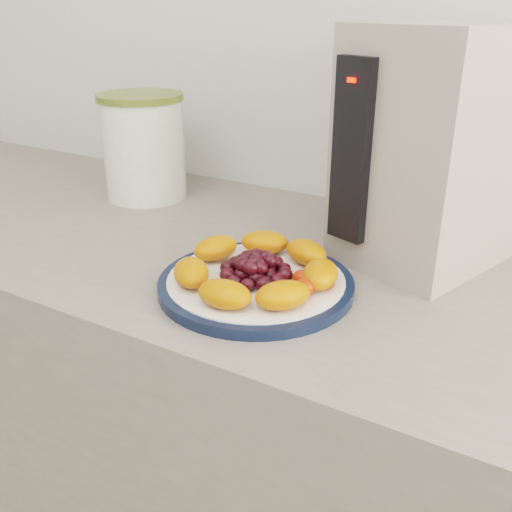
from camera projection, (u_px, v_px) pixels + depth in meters
The scene contains 10 objects.
counter at pixel (264, 467), 1.09m from camera, with size 3.50×0.60×0.90m, color gray.
cabinet_face at pixel (264, 479), 1.10m from camera, with size 3.48×0.58×0.84m, color #9C7456.
plate_rim at pixel (256, 284), 0.78m from camera, with size 0.27×0.27×0.01m, color #101B34.
plate_face at pixel (256, 284), 0.78m from camera, with size 0.24×0.24×0.02m, color white.
canister at pixel (144, 150), 1.12m from camera, with size 0.16×0.16×0.19m, color #49701A.
canister_lid at pixel (140, 97), 1.08m from camera, with size 0.17×0.17×0.01m, color olive.
appliance_body at pixel (440, 147), 0.83m from camera, with size 0.19×0.27×0.34m, color #A69B8F.
appliance_panel at pixel (352, 153), 0.78m from camera, with size 0.06×0.02×0.25m, color black.
appliance_led at pixel (352, 80), 0.73m from camera, with size 0.01×0.01×0.01m, color #FF0C05.
fruit_plate at pixel (260, 268), 0.77m from camera, with size 0.23×0.23×0.04m.
Camera 1 is at (0.41, 0.48, 1.26)m, focal length 40.00 mm.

